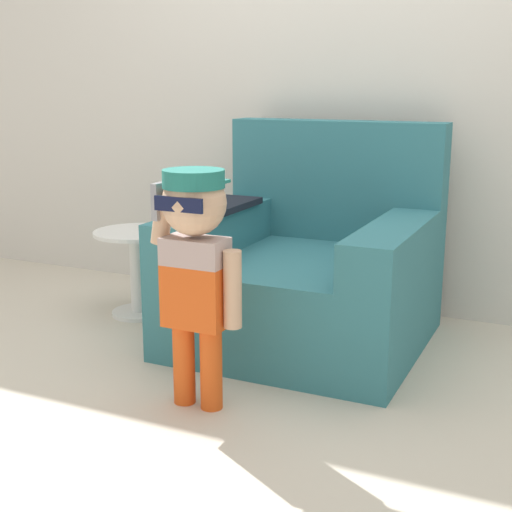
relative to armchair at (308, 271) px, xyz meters
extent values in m
plane|color=beige|center=(-0.05, -0.09, -0.32)|extent=(10.00, 10.00, 0.00)
cube|color=silver|center=(-0.05, 0.60, 0.98)|extent=(10.00, 0.05, 2.60)
cube|color=teal|center=(0.00, -0.06, -0.12)|extent=(1.05, 1.02, 0.41)
cube|color=teal|center=(0.00, 0.37, 0.37)|extent=(1.05, 0.17, 0.58)
cube|color=teal|center=(-0.42, -0.14, 0.18)|extent=(0.21, 0.85, 0.19)
cube|color=teal|center=(0.42, -0.14, 0.18)|extent=(0.21, 0.85, 0.19)
cube|color=black|center=(-0.42, -0.14, 0.29)|extent=(0.25, 0.56, 0.03)
cylinder|color=#E05119|center=(-0.17, -0.83, -0.17)|extent=(0.08, 0.08, 0.31)
cylinder|color=#E05119|center=(-0.05, -0.83, -0.17)|extent=(0.08, 0.08, 0.31)
cube|color=#E05119|center=(-0.11, -0.83, 0.10)|extent=(0.23, 0.13, 0.23)
cube|color=#B29993|center=(-0.11, -0.83, 0.26)|extent=(0.23, 0.13, 0.10)
sphere|color=tan|center=(-0.11, -0.83, 0.43)|extent=(0.23, 0.23, 0.23)
cylinder|color=#1E7066|center=(-0.11, -0.83, 0.52)|extent=(0.22, 0.22, 0.06)
cube|color=#1E7066|center=(-0.11, -0.73, 0.50)|extent=(0.13, 0.10, 0.01)
cube|color=#0F1433|center=(-0.11, -0.94, 0.45)|extent=(0.18, 0.01, 0.05)
cylinder|color=tan|center=(0.04, -0.83, 0.14)|extent=(0.06, 0.06, 0.28)
cylinder|color=tan|center=(-0.24, -0.83, 0.36)|extent=(0.09, 0.06, 0.17)
cube|color=gray|center=(-0.24, -0.85, 0.43)|extent=(0.02, 0.07, 0.13)
cylinder|color=white|center=(-0.91, -0.04, -0.31)|extent=(0.28, 0.28, 0.02)
cylinder|color=white|center=(-0.91, -0.04, -0.11)|extent=(0.08, 0.08, 0.42)
cylinder|color=white|center=(-0.91, -0.04, 0.11)|extent=(0.43, 0.43, 0.02)
camera|label=1|loc=(1.11, -2.95, 0.84)|focal=50.00mm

